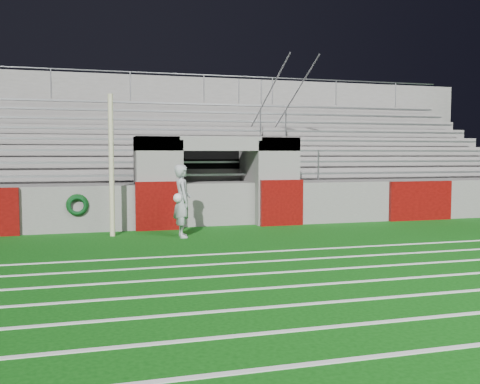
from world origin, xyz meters
name	(u,v)px	position (x,y,z in m)	size (l,w,h in m)	color
ground	(253,244)	(0.00, 0.00, 0.00)	(90.00, 90.00, 0.00)	#0C4A0D
field_post	(111,166)	(-3.09, 2.20, 1.81)	(0.13, 0.13, 3.63)	beige
field_markings	(355,300)	(0.00, -5.00, 0.01)	(28.00, 8.09, 0.01)	white
stadium_structure	(190,171)	(0.00, 7.97, 1.49)	(26.00, 8.48, 5.42)	slate
goalkeeper_with_ball	(182,201)	(-1.39, 1.53, 0.92)	(0.48, 0.68, 1.85)	#A1A6AB
hose_coil	(77,205)	(-3.96, 2.93, 0.75)	(0.59, 0.15, 0.59)	#0C3F14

